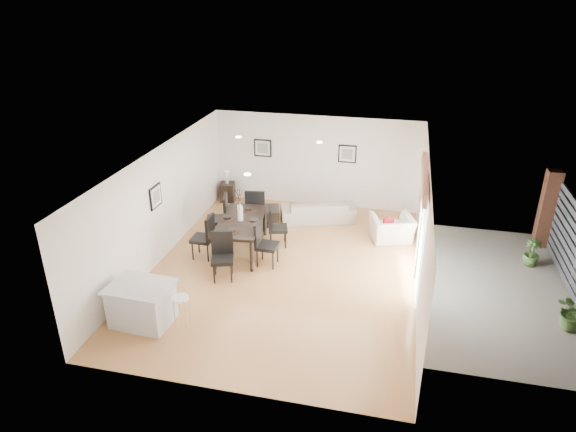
% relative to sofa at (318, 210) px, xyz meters
% --- Properties ---
extents(ground, '(8.00, 8.00, 0.00)m').
position_rel_sofa_xyz_m(ground, '(-0.28, -2.87, -0.30)').
color(ground, '#B38049').
rests_on(ground, ground).
extents(wall_back, '(6.00, 0.04, 2.70)m').
position_rel_sofa_xyz_m(wall_back, '(-0.28, 1.13, 1.05)').
color(wall_back, white).
rests_on(wall_back, ground).
extents(wall_front, '(6.00, 0.04, 2.70)m').
position_rel_sofa_xyz_m(wall_front, '(-0.28, -6.87, 1.05)').
color(wall_front, white).
rests_on(wall_front, ground).
extents(wall_left, '(0.04, 8.00, 2.70)m').
position_rel_sofa_xyz_m(wall_left, '(-3.28, -2.87, 1.05)').
color(wall_left, white).
rests_on(wall_left, ground).
extents(wall_right, '(0.04, 8.00, 2.70)m').
position_rel_sofa_xyz_m(wall_right, '(2.72, -2.87, 1.05)').
color(wall_right, white).
rests_on(wall_right, ground).
extents(ceiling, '(6.00, 8.00, 0.02)m').
position_rel_sofa_xyz_m(ceiling, '(-0.28, -2.87, 2.40)').
color(ceiling, white).
rests_on(ceiling, wall_back).
extents(sofa, '(2.21, 1.41, 0.60)m').
position_rel_sofa_xyz_m(sofa, '(0.00, 0.00, 0.00)').
color(sofa, gray).
rests_on(sofa, ground).
extents(armchair, '(1.26, 1.18, 0.67)m').
position_rel_sofa_xyz_m(armchair, '(2.06, -0.77, 0.03)').
color(armchair, '#F0E3D0').
rests_on(armchair, ground).
extents(courtyard_plant_a, '(0.84, 0.80, 0.74)m').
position_rel_sofa_xyz_m(courtyard_plant_a, '(5.62, -3.77, 0.07)').
color(courtyard_plant_a, '#3E5D28').
rests_on(courtyard_plant_a, ground).
extents(courtyard_plant_b, '(0.41, 0.41, 0.67)m').
position_rel_sofa_xyz_m(courtyard_plant_b, '(5.32, -1.34, 0.03)').
color(courtyard_plant_b, '#3E5D28').
rests_on(courtyard_plant_b, ground).
extents(dining_table, '(1.21, 2.11, 0.84)m').
position_rel_sofa_xyz_m(dining_table, '(-1.53, -2.21, 0.45)').
color(dining_table, black).
rests_on(dining_table, ground).
extents(dining_chair_wnear, '(0.50, 0.50, 1.10)m').
position_rel_sofa_xyz_m(dining_chair_wnear, '(-2.25, -2.71, 0.32)').
color(dining_chair_wnear, black).
rests_on(dining_chair_wnear, ground).
extents(dining_chair_wfar, '(0.66, 0.66, 1.20)m').
position_rel_sofa_xyz_m(dining_chair_wfar, '(-2.24, -1.68, 0.37)').
color(dining_chair_wfar, black).
rests_on(dining_chair_wfar, ground).
extents(dining_chair_enear, '(0.51, 0.51, 1.09)m').
position_rel_sofa_xyz_m(dining_chair_enear, '(-0.82, -2.71, 0.31)').
color(dining_chair_enear, black).
rests_on(dining_chair_enear, ground).
extents(dining_chair_efar, '(0.58, 0.58, 1.04)m').
position_rel_sofa_xyz_m(dining_chair_efar, '(-0.81, -1.73, 0.28)').
color(dining_chair_efar, black).
rests_on(dining_chair_efar, ground).
extents(dining_chair_head, '(0.61, 0.61, 1.09)m').
position_rel_sofa_xyz_m(dining_chair_head, '(-1.56, -3.46, 0.31)').
color(dining_chair_head, black).
rests_on(dining_chair_head, ground).
extents(dining_chair_foot, '(0.60, 0.60, 1.16)m').
position_rel_sofa_xyz_m(dining_chair_foot, '(-1.52, -0.96, 0.35)').
color(dining_chair_foot, black).
rests_on(dining_chair_foot, ground).
extents(vase, '(1.07, 1.64, 0.83)m').
position_rel_sofa_xyz_m(vase, '(-1.53, -2.21, 0.88)').
color(vase, white).
rests_on(vase, dining_table).
extents(coffee_table, '(1.27, 0.96, 0.45)m').
position_rel_sofa_xyz_m(coffee_table, '(-1.56, -0.57, -0.08)').
color(coffee_table, black).
rests_on(coffee_table, ground).
extents(side_table, '(0.51, 0.51, 0.57)m').
position_rel_sofa_xyz_m(side_table, '(-2.94, 0.78, -0.02)').
color(side_table, black).
rests_on(side_table, ground).
extents(table_lamp, '(0.20, 0.20, 0.39)m').
position_rel_sofa_xyz_m(table_lamp, '(-2.94, 0.78, 0.52)').
color(table_lamp, white).
rests_on(table_lamp, side_table).
extents(cushion, '(0.28, 0.21, 0.28)m').
position_rel_sofa_xyz_m(cushion, '(1.96, -0.87, 0.22)').
color(cushion, maroon).
rests_on(cushion, armchair).
extents(kitchen_island, '(1.24, 0.98, 0.83)m').
position_rel_sofa_xyz_m(kitchen_island, '(-2.51, -5.44, 0.12)').
color(kitchen_island, '#BBBBBD').
rests_on(kitchen_island, ground).
extents(bar_stool, '(0.32, 0.32, 0.69)m').
position_rel_sofa_xyz_m(bar_stool, '(-1.69, -5.44, 0.30)').
color(bar_stool, white).
rests_on(bar_stool, ground).
extents(framed_print_back_left, '(0.52, 0.04, 0.52)m').
position_rel_sofa_xyz_m(framed_print_back_left, '(-1.88, 1.10, 1.35)').
color(framed_print_back_left, black).
rests_on(framed_print_back_left, wall_back).
extents(framed_print_back_right, '(0.52, 0.04, 0.52)m').
position_rel_sofa_xyz_m(framed_print_back_right, '(0.62, 1.10, 1.35)').
color(framed_print_back_right, black).
rests_on(framed_print_back_right, wall_back).
extents(framed_print_left_wall, '(0.04, 0.52, 0.52)m').
position_rel_sofa_xyz_m(framed_print_left_wall, '(-3.25, -3.07, 1.35)').
color(framed_print_left_wall, black).
rests_on(framed_print_left_wall, wall_left).
extents(sliding_door, '(0.12, 2.70, 2.57)m').
position_rel_sofa_xyz_m(sliding_door, '(2.67, -2.57, 1.36)').
color(sliding_door, white).
rests_on(sliding_door, wall_right).
extents(courtyard, '(6.00, 6.00, 2.00)m').
position_rel_sofa_xyz_m(courtyard, '(5.88, -2.00, 0.62)').
color(courtyard, gray).
rests_on(courtyard, ground).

